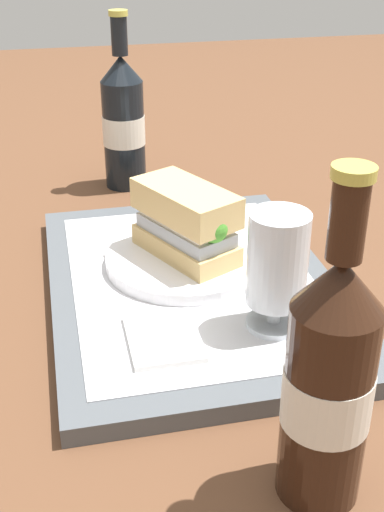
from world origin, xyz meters
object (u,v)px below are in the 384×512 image
Objects in this scene: plate at (184,259)px; beer_bottle at (329,381)px; second_bottle at (123,121)px; beer_glass at (277,266)px; sandwich at (185,222)px.

beer_bottle reaches higher than plate.
beer_bottle and second_bottle have the same top height.
plate is at bearing -156.82° from beer_glass.
second_bottle is (-0.66, -0.06, 0.00)m from beer_bottle.
beer_bottle is at bearing -20.76° from sandwich.
beer_glass is at bearing -3.28° from sandwich.
second_bottle is at bearing 158.82° from sandwich.
beer_glass reaches higher than sandwich.
sandwich is 0.54× the size of beer_bottle.
second_bottle is at bearing -174.57° from beer_bottle.
plate is 0.33m from second_bottle.
beer_bottle is 1.00× the size of second_bottle.
beer_glass is at bearing 23.18° from plate.
beer_glass is at bearing 11.01° from second_bottle.
sandwich is 0.16m from beer_glass.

